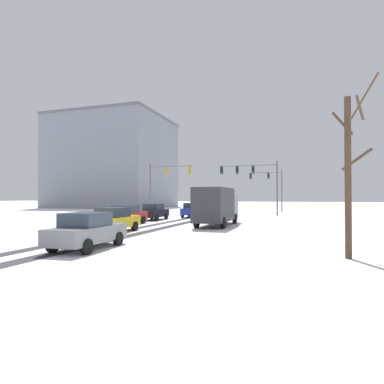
# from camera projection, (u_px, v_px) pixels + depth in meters

# --- Properties ---
(wheel_track_left_lane) EXTENTS (0.80, 38.50, 0.01)m
(wheel_track_left_lane) POSITION_uv_depth(u_px,v_px,m) (149.00, 226.00, 25.35)
(wheel_track_left_lane) COLOR #38383D
(wheel_track_left_lane) RESTS_ON ground
(wheel_track_right_lane) EXTENTS (0.89, 38.50, 0.01)m
(wheel_track_right_lane) POSITION_uv_depth(u_px,v_px,m) (169.00, 227.00, 24.81)
(wheel_track_right_lane) COLOR #38383D
(wheel_track_right_lane) RESTS_ON ground
(sidewalk_kerb_right) EXTENTS (4.00, 38.50, 0.12)m
(sidewalk_kerb_right) POSITION_uv_depth(u_px,v_px,m) (284.00, 232.00, 20.43)
(sidewalk_kerb_right) COLOR white
(sidewalk_kerb_right) RESTS_ON ground
(traffic_signal_near_right) EXTENTS (7.05, 0.52, 6.50)m
(traffic_signal_near_right) POSITION_uv_depth(u_px,v_px,m) (253.00, 176.00, 38.11)
(traffic_signal_near_right) COLOR #56565B
(traffic_signal_near_right) RESTS_ON ground
(traffic_signal_far_right) EXTENTS (5.09, 0.47, 6.50)m
(traffic_signal_far_right) POSITION_uv_depth(u_px,v_px,m) (270.00, 182.00, 49.29)
(traffic_signal_far_right) COLOR #56565B
(traffic_signal_far_right) RESTS_ON ground
(traffic_signal_near_left) EXTENTS (5.63, 0.44, 6.50)m
(traffic_signal_near_left) POSITION_uv_depth(u_px,v_px,m) (164.00, 178.00, 39.69)
(traffic_signal_near_left) COLOR #56565B
(traffic_signal_near_left) RESTS_ON ground
(car_blue_lead) EXTENTS (1.98, 4.17, 1.62)m
(car_blue_lead) POSITION_uv_depth(u_px,v_px,m) (192.00, 210.00, 36.51)
(car_blue_lead) COLOR #233899
(car_blue_lead) RESTS_ON ground
(car_black_second) EXTENTS (1.93, 4.15, 1.62)m
(car_black_second) POSITION_uv_depth(u_px,v_px,m) (154.00, 212.00, 32.01)
(car_black_second) COLOR black
(car_black_second) RESTS_ON ground
(car_red_third) EXTENTS (1.95, 4.16, 1.62)m
(car_red_third) POSITION_uv_depth(u_px,v_px,m) (127.00, 215.00, 26.70)
(car_red_third) COLOR red
(car_red_third) RESTS_ON ground
(car_yellow_cab_fourth) EXTENTS (1.85, 4.11, 1.62)m
(car_yellow_cab_fourth) POSITION_uv_depth(u_px,v_px,m) (114.00, 220.00, 20.77)
(car_yellow_cab_fourth) COLOR yellow
(car_yellow_cab_fourth) RESTS_ON ground
(car_grey_fifth) EXTENTS (1.96, 4.16, 1.62)m
(car_grey_fifth) POSITION_uv_depth(u_px,v_px,m) (87.00, 231.00, 14.16)
(car_grey_fifth) COLOR slate
(car_grey_fifth) RESTS_ON ground
(box_truck_delivery) EXTENTS (2.33, 7.41, 3.02)m
(box_truck_delivery) POSITION_uv_depth(u_px,v_px,m) (217.00, 205.00, 25.69)
(box_truck_delivery) COLOR slate
(box_truck_delivery) RESTS_ON ground
(bare_tree_sidewalk_near) EXTENTS (1.61, 1.63, 6.83)m
(bare_tree_sidewalk_near) POSITION_uv_depth(u_px,v_px,m) (349.00, 171.00, 12.01)
(bare_tree_sidewalk_near) COLOR #4C3828
(bare_tree_sidewalk_near) RESTS_ON ground
(office_building_far_left_block) EXTENTS (23.21, 20.77, 19.77)m
(office_building_far_left_block) POSITION_uv_depth(u_px,v_px,m) (114.00, 163.00, 71.23)
(office_building_far_left_block) COLOR gray
(office_building_far_left_block) RESTS_ON ground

